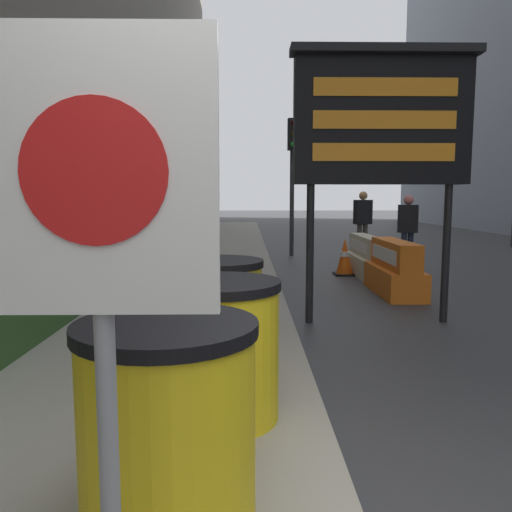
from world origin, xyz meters
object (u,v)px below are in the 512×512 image
barrel_drum_back (217,312)px  warning_sign (99,229)px  message_board (382,121)px  jersey_barrier_cream (366,258)px  traffic_cone_near (345,257)px  pedestrian_worker (363,217)px  pedestrian_passerby (408,225)px  traffic_light_near_curb (293,157)px  barrel_drum_foreground (168,423)px  barrel_drum_middle (220,349)px  jersey_barrier_orange_near (395,271)px

barrel_drum_back → warning_sign: warning_sign is taller
warning_sign → message_board: 5.54m
jersey_barrier_cream → traffic_cone_near: jersey_barrier_cream is taller
pedestrian_worker → jersey_barrier_cream: bearing=-112.0°
pedestrian_passerby → traffic_light_near_curb: bearing=-17.6°
traffic_cone_near → pedestrian_worker: bearing=72.0°
barrel_drum_foreground → traffic_light_near_curb: traffic_light_near_curb is taller
barrel_drum_middle → jersey_barrier_orange_near: bearing=62.3°
barrel_drum_foreground → pedestrian_passerby: pedestrian_passerby is taller
warning_sign → message_board: message_board is taller
warning_sign → pedestrian_passerby: (4.16, 10.22, -0.55)m
jersey_barrier_orange_near → pedestrian_passerby: bearing=69.0°
barrel_drum_back → traffic_cone_near: 6.52m
jersey_barrier_cream → traffic_cone_near: size_ratio=2.46×
warning_sign → traffic_light_near_curb: size_ratio=0.51×
barrel_drum_middle → message_board: size_ratio=0.27×
jersey_barrier_cream → pedestrian_worker: 3.99m
message_board → pedestrian_worker: size_ratio=1.93×
warning_sign → traffic_cone_near: (2.46, 9.01, -1.17)m
traffic_cone_near → barrel_drum_middle: bearing=-107.3°
message_board → jersey_barrier_orange_near: bearing=67.6°
barrel_drum_middle → jersey_barrier_cream: barrel_drum_middle is taller
message_board → traffic_cone_near: bearing=85.0°
barrel_drum_foreground → pedestrian_worker: bearing=73.2°
warning_sign → jersey_barrier_cream: bearing=72.1°
barrel_drum_middle → barrel_drum_back: bearing=94.3°
barrel_drum_middle → jersey_barrier_orange_near: 5.78m
warning_sign → message_board: size_ratio=0.56×
barrel_drum_back → jersey_barrier_orange_near: 4.89m
traffic_cone_near → pedestrian_passerby: bearing=35.3°
message_board → traffic_cone_near: 4.58m
traffic_cone_near → barrel_drum_foreground: bearing=-106.2°
traffic_cone_near → traffic_light_near_curb: traffic_light_near_curb is taller
barrel_drum_middle → traffic_cone_near: size_ratio=1.19×
barrel_drum_back → pedestrian_passerby: (4.02, 7.30, 0.36)m
barrel_drum_foreground → warning_sign: bearing=-94.0°
barrel_drum_back → message_board: size_ratio=0.27×
message_board → traffic_cone_near: message_board is taller
jersey_barrier_orange_near → barrel_drum_foreground: bearing=-114.7°
pedestrian_worker → pedestrian_passerby: pedestrian_worker is taller
traffic_cone_near → barrel_drum_back: bearing=-110.8°
barrel_drum_back → traffic_light_near_curb: 9.90m
traffic_cone_near → message_board: bearing=-95.0°
message_board → jersey_barrier_orange_near: (0.80, 1.94, -2.19)m
warning_sign → barrel_drum_foreground: bearing=86.0°
message_board → traffic_light_near_curb: size_ratio=0.93×
warning_sign → pedestrian_worker: bearing=73.9°
pedestrian_worker → pedestrian_passerby: size_ratio=1.07×
traffic_light_near_curb → barrel_drum_back: bearing=-98.9°
barrel_drum_middle → pedestrian_passerby: pedestrian_passerby is taller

